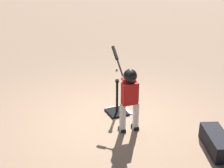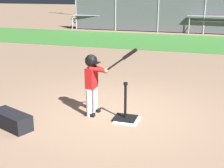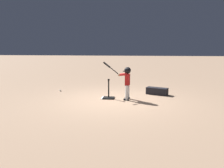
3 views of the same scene
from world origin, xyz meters
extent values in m
plane|color=#93755B|center=(0.00, 0.00, 0.00)|extent=(90.00, 90.00, 0.00)
cube|color=white|center=(0.29, -0.29, 0.01)|extent=(0.45, 0.45, 0.02)
cube|color=black|center=(0.24, -0.24, 0.02)|extent=(0.42, 0.38, 0.04)
cylinder|color=black|center=(0.24, -0.24, 0.36)|extent=(0.05, 0.05, 0.64)
cylinder|color=black|center=(0.24, -0.24, 0.70)|extent=(0.08, 0.08, 0.05)
cylinder|color=silver|center=(-0.44, -0.03, 0.27)|extent=(0.12, 0.12, 0.54)
cube|color=black|center=(-0.42, -0.03, 0.03)|extent=(0.19, 0.11, 0.06)
cylinder|color=silver|center=(-0.47, -0.28, 0.27)|extent=(0.12, 0.12, 0.54)
cube|color=black|center=(-0.45, -0.28, 0.03)|extent=(0.19, 0.11, 0.06)
cube|color=red|center=(-0.45, -0.15, 0.74)|extent=(0.18, 0.29, 0.40)
sphere|color=#936B4C|center=(-0.45, -0.15, 1.05)|extent=(0.20, 0.20, 0.20)
sphere|color=black|center=(-0.45, -0.15, 1.06)|extent=(0.24, 0.24, 0.24)
cube|color=black|center=(-0.36, -0.16, 1.03)|extent=(0.14, 0.19, 0.01)
cylinder|color=red|center=(-0.30, -0.12, 0.92)|extent=(0.33, 0.20, 0.12)
cylinder|color=red|center=(-0.31, -0.21, 0.92)|extent=(0.33, 0.15, 0.12)
sphere|color=#936B4C|center=(-0.16, -0.18, 0.90)|extent=(0.10, 0.10, 0.10)
cylinder|color=black|center=(0.13, -0.21, 1.11)|extent=(0.59, 0.08, 0.46)
cylinder|color=black|center=(0.31, -0.22, 1.25)|extent=(0.28, 0.09, 0.23)
cylinder|color=black|center=(-0.17, -0.18, 0.89)|extent=(0.04, 0.05, 0.05)
sphere|color=white|center=(2.52, -1.31, 0.04)|extent=(0.07, 0.07, 0.07)
cube|color=black|center=(-1.58, -1.18, 0.14)|extent=(0.90, 0.61, 0.28)
camera|label=1|loc=(-4.83, 2.17, 2.97)|focal=50.00mm
camera|label=2|loc=(1.62, -5.49, 2.33)|focal=50.00mm
camera|label=3|loc=(-0.94, 7.58, 1.85)|focal=35.00mm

